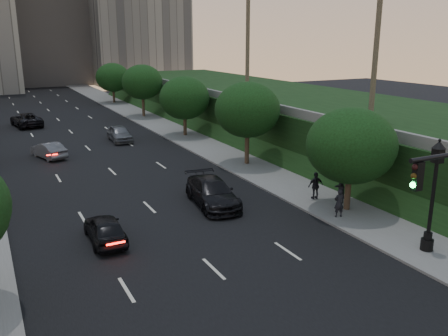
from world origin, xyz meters
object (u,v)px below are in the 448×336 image
pedestrian_c (316,186)px  sedan_near_left (105,229)px  sedan_mid_left (49,150)px  sedan_near_right (212,193)px  street_lamp (432,201)px  sedan_far_right (119,134)px  pedestrian_b (339,186)px  sedan_far_left (26,120)px  pedestrian_a (339,203)px

pedestrian_c → sedan_near_left: bearing=8.0°
sedan_mid_left → sedan_near_right: (7.36, -17.12, 0.12)m
street_lamp → sedan_far_right: size_ratio=1.21×
sedan_mid_left → pedestrian_b: size_ratio=2.50×
sedan_near_left → street_lamp: bearing=149.8°
street_lamp → pedestrian_c: size_ratio=3.21×
sedan_far_left → sedan_near_right: sedan_near_right is taller
sedan_near_left → pedestrian_a: size_ratio=2.50×
sedan_near_left → sedan_far_right: size_ratio=0.89×
sedan_far_left → pedestrian_a: pedestrian_a is taller
sedan_near_left → sedan_near_right: 7.61m
sedan_near_right → sedan_far_right: 21.05m
sedan_near_right → pedestrian_a: (5.38, -5.41, 0.16)m
sedan_mid_left → pedestrian_c: 23.65m
sedan_far_right → pedestrian_c: pedestrian_c is taller
sedan_near_left → sedan_near_right: size_ratio=0.73×
sedan_near_left → sedan_mid_left: size_ratio=0.97×
pedestrian_a → pedestrian_b: 3.17m
sedan_mid_left → sedan_far_left: size_ratio=0.73×
pedestrian_c → sedan_near_right: bearing=-13.0°
pedestrian_a → pedestrian_b: (2.07, 2.40, 0.02)m
pedestrian_a → sedan_far_left: bearing=-58.9°
sedan_far_right → street_lamp: bearing=-77.3°
sedan_near_left → pedestrian_a: bearing=168.2°
street_lamp → sedan_near_right: size_ratio=1.00×
street_lamp → pedestrian_a: size_ratio=3.41×
sedan_near_left → sedan_far_left: (-0.39, 36.45, 0.10)m
street_lamp → pedestrian_b: street_lamp is taller
sedan_far_right → pedestrian_c: bearing=-73.6°
street_lamp → pedestrian_c: (-0.13, 8.49, -1.61)m
pedestrian_b → pedestrian_a: bearing=39.5°
sedan_mid_left → sedan_near_right: sedan_near_right is taller
pedestrian_a → sedan_near_left: bearing=-0.5°
sedan_far_left → pedestrian_a: size_ratio=3.50×
sedan_far_right → pedestrian_b: 25.22m
street_lamp → sedan_mid_left: size_ratio=1.33×
street_lamp → sedan_mid_left: bearing=116.0°
street_lamp → pedestrian_b: (1.18, 7.77, -1.64)m
sedan_near_right → sedan_far_right: bearing=97.1°
pedestrian_a → pedestrian_b: bearing=-118.0°
sedan_near_left → pedestrian_c: size_ratio=2.36×
sedan_near_left → sedan_far_right: (7.09, 23.47, 0.09)m
pedestrian_a → pedestrian_c: (0.77, 3.12, 0.05)m
pedestrian_a → sedan_mid_left: bearing=-47.7°
street_lamp → sedan_far_left: size_ratio=0.97×
sedan_mid_left → street_lamp: bearing=98.3°
pedestrian_b → sedan_far_left: bearing=-77.5°
street_lamp → sedan_far_right: bearing=101.4°
pedestrian_c → pedestrian_b: bearing=158.7°
sedan_far_left → sedan_far_right: size_ratio=1.25×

